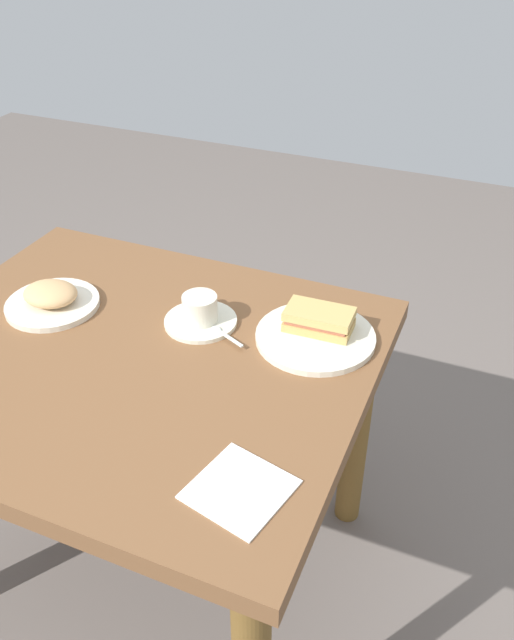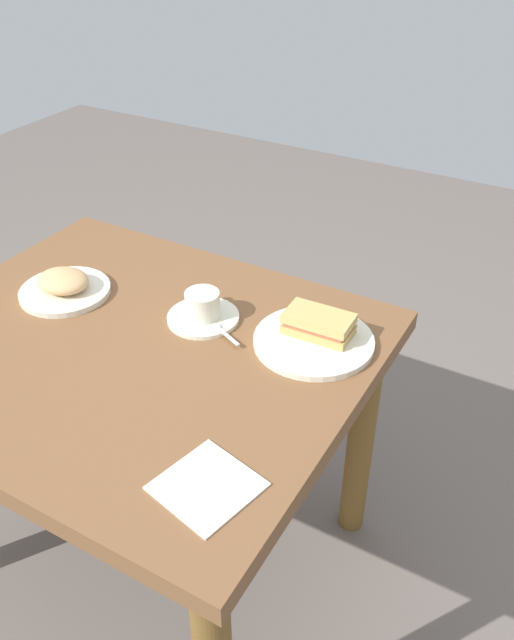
{
  "view_description": "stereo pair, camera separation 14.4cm",
  "coord_description": "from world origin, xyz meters",
  "px_view_note": "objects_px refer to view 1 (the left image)",
  "views": [
    {
      "loc": [
        0.68,
        -0.92,
        1.55
      ],
      "look_at": [
        0.22,
        0.17,
        0.74
      ],
      "focal_mm": 37.08,
      "sensor_mm": 36.0,
      "label": 1
    },
    {
      "loc": [
        0.81,
        -0.85,
        1.55
      ],
      "look_at": [
        0.22,
        0.17,
        0.74
      ],
      "focal_mm": 37.08,
      "sensor_mm": 36.0,
      "label": 2
    }
  ],
  "objects_px": {
    "coffee_cup": "(200,307)",
    "sandwich_plate": "(315,337)",
    "dining_table": "(135,392)",
    "sandwich_front": "(319,319)",
    "spoon": "(222,333)",
    "side_plate": "(53,304)",
    "napkin": "(240,489)",
    "coffee_saucer": "(201,321)"
  },
  "relations": [
    {
      "from": "sandwich_front",
      "to": "coffee_cup",
      "type": "bearing_deg",
      "value": -166.3
    },
    {
      "from": "dining_table",
      "to": "spoon",
      "type": "xyz_separation_m",
      "value": [
        0.16,
        0.12,
        0.12
      ]
    },
    {
      "from": "dining_table",
      "to": "sandwich_front",
      "type": "height_order",
      "value": "sandwich_front"
    },
    {
      "from": "sandwich_front",
      "to": "napkin",
      "type": "xyz_separation_m",
      "value": [
        0.02,
        -0.47,
        -0.04
      ]
    },
    {
      "from": "sandwich_plate",
      "to": "sandwich_front",
      "type": "relative_size",
      "value": 1.75
    },
    {
      "from": "dining_table",
      "to": "sandwich_plate",
      "type": "height_order",
      "value": "sandwich_plate"
    },
    {
      "from": "sandwich_plate",
      "to": "napkin",
      "type": "bearing_deg",
      "value": -87.5
    },
    {
      "from": "side_plate",
      "to": "napkin",
      "type": "distance_m",
      "value": 0.71
    },
    {
      "from": "coffee_saucer",
      "to": "coffee_cup",
      "type": "xyz_separation_m",
      "value": [
        -0.0,
        0.0,
        0.04
      ]
    },
    {
      "from": "sandwich_plate",
      "to": "napkin",
      "type": "relative_size",
      "value": 1.73
    },
    {
      "from": "sandwich_front",
      "to": "spoon",
      "type": "bearing_deg",
      "value": -153.28
    },
    {
      "from": "dining_table",
      "to": "sandwich_plate",
      "type": "bearing_deg",
      "value": 29.33
    },
    {
      "from": "dining_table",
      "to": "sandwich_front",
      "type": "relative_size",
      "value": 6.79
    },
    {
      "from": "sandwich_front",
      "to": "coffee_saucer",
      "type": "height_order",
      "value": "sandwich_front"
    },
    {
      "from": "coffee_saucer",
      "to": "napkin",
      "type": "relative_size",
      "value": 1.09
    },
    {
      "from": "sandwich_plate",
      "to": "coffee_cup",
      "type": "height_order",
      "value": "coffee_cup"
    },
    {
      "from": "coffee_cup",
      "to": "side_plate",
      "type": "relative_size",
      "value": 0.45
    },
    {
      "from": "sandwich_front",
      "to": "coffee_saucer",
      "type": "xyz_separation_m",
      "value": [
        -0.26,
        -0.06,
        -0.03
      ]
    },
    {
      "from": "coffee_cup",
      "to": "napkin",
      "type": "bearing_deg",
      "value": -55.69
    },
    {
      "from": "dining_table",
      "to": "coffee_saucer",
      "type": "height_order",
      "value": "coffee_saucer"
    },
    {
      "from": "side_plate",
      "to": "napkin",
      "type": "height_order",
      "value": "side_plate"
    },
    {
      "from": "sandwich_front",
      "to": "napkin",
      "type": "bearing_deg",
      "value": -87.49
    },
    {
      "from": "coffee_saucer",
      "to": "spoon",
      "type": "distance_m",
      "value": 0.07
    },
    {
      "from": "dining_table",
      "to": "spoon",
      "type": "distance_m",
      "value": 0.24
    },
    {
      "from": "spoon",
      "to": "coffee_saucer",
      "type": "bearing_deg",
      "value": 155.66
    },
    {
      "from": "spoon",
      "to": "side_plate",
      "type": "distance_m",
      "value": 0.42
    },
    {
      "from": "dining_table",
      "to": "sandwich_front",
      "type": "xyz_separation_m",
      "value": [
        0.35,
        0.22,
        0.15
      ]
    },
    {
      "from": "coffee_cup",
      "to": "napkin",
      "type": "height_order",
      "value": "coffee_cup"
    },
    {
      "from": "dining_table",
      "to": "side_plate",
      "type": "height_order",
      "value": "side_plate"
    },
    {
      "from": "sandwich_front",
      "to": "coffee_saucer",
      "type": "bearing_deg",
      "value": -165.94
    },
    {
      "from": "dining_table",
      "to": "coffee_saucer",
      "type": "xyz_separation_m",
      "value": [
        0.09,
        0.15,
        0.12
      ]
    },
    {
      "from": "sandwich_plate",
      "to": "dining_table",
      "type": "bearing_deg",
      "value": -150.67
    },
    {
      "from": "coffee_cup",
      "to": "sandwich_plate",
      "type": "bearing_deg",
      "value": 8.64
    },
    {
      "from": "coffee_saucer",
      "to": "dining_table",
      "type": "bearing_deg",
      "value": -120.36
    },
    {
      "from": "dining_table",
      "to": "coffee_cup",
      "type": "xyz_separation_m",
      "value": [
        0.09,
        0.16,
        0.15
      ]
    },
    {
      "from": "dining_table",
      "to": "spoon",
      "type": "height_order",
      "value": "spoon"
    },
    {
      "from": "coffee_saucer",
      "to": "coffee_cup",
      "type": "bearing_deg",
      "value": 125.26
    },
    {
      "from": "side_plate",
      "to": "spoon",
      "type": "bearing_deg",
      "value": 5.87
    },
    {
      "from": "sandwich_front",
      "to": "spoon",
      "type": "distance_m",
      "value": 0.21
    },
    {
      "from": "sandwich_plate",
      "to": "napkin",
      "type": "xyz_separation_m",
      "value": [
        0.02,
        -0.45,
        -0.01
      ]
    },
    {
      "from": "coffee_saucer",
      "to": "side_plate",
      "type": "bearing_deg",
      "value": -168.09
    },
    {
      "from": "coffee_saucer",
      "to": "side_plate",
      "type": "distance_m",
      "value": 0.35
    }
  ]
}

